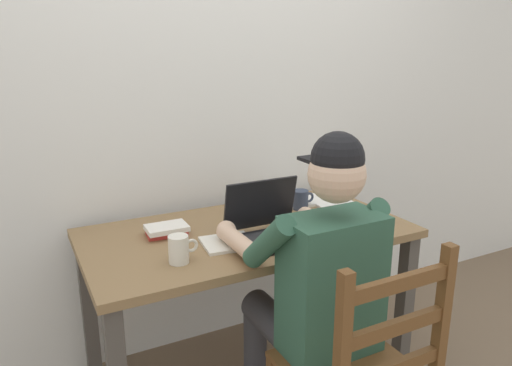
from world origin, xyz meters
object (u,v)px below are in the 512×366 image
at_px(seated_person, 314,279).
at_px(coffee_mug_white, 179,249).
at_px(book_stack_main, 167,230).
at_px(desk, 248,251).
at_px(coffee_mug_dark, 301,200).
at_px(laptop, 270,225).
at_px(computer_mouse, 320,226).

relative_size(seated_person, coffee_mug_white, 11.13).
height_order(coffee_mug_white, book_stack_main, coffee_mug_white).
bearing_deg(desk, coffee_mug_dark, 20.11).
bearing_deg(book_stack_main, seated_person, -54.41).
bearing_deg(coffee_mug_dark, coffee_mug_white, -156.58).
xyz_separation_m(coffee_mug_dark, book_stack_main, (-0.69, -0.03, -0.02)).
bearing_deg(laptop, book_stack_main, 149.48).
bearing_deg(seated_person, computer_mouse, 52.50).
distance_m(computer_mouse, book_stack_main, 0.66).
relative_size(desk, coffee_mug_white, 12.38).
bearing_deg(laptop, computer_mouse, -4.69).
height_order(desk, coffee_mug_dark, coffee_mug_dark).
xyz_separation_m(seated_person, laptop, (-0.01, 0.32, 0.11)).
xyz_separation_m(coffee_mug_white, coffee_mug_dark, (0.73, 0.31, -0.01)).
bearing_deg(coffee_mug_white, seated_person, -31.21).
xyz_separation_m(desk, computer_mouse, (0.28, -0.14, 0.12)).
distance_m(desk, laptop, 0.20).
xyz_separation_m(laptop, coffee_mug_white, (-0.41, -0.06, -0.00)).
height_order(computer_mouse, coffee_mug_dark, coffee_mug_dark).
height_order(computer_mouse, book_stack_main, book_stack_main).
distance_m(seated_person, coffee_mug_dark, 0.65).
height_order(seated_person, book_stack_main, seated_person).
xyz_separation_m(computer_mouse, coffee_mug_white, (-0.65, -0.04, 0.04)).
bearing_deg(coffee_mug_white, computer_mouse, 3.60).
height_order(desk, laptop, laptop).
bearing_deg(laptop, coffee_mug_dark, 38.94).
xyz_separation_m(laptop, book_stack_main, (-0.37, 0.22, -0.03)).
bearing_deg(book_stack_main, coffee_mug_white, -97.75).
height_order(coffee_mug_dark, book_stack_main, coffee_mug_dark).
distance_m(computer_mouse, coffee_mug_dark, 0.29).
relative_size(coffee_mug_dark, book_stack_main, 0.66).
xyz_separation_m(seated_person, computer_mouse, (0.23, 0.30, 0.07)).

